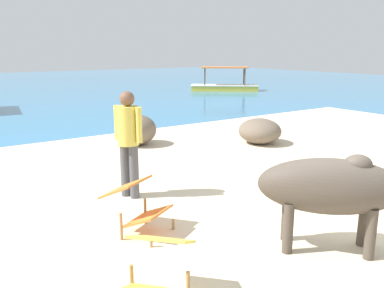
{
  "coord_description": "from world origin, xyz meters",
  "views": [
    {
      "loc": [
        -4.28,
        -2.99,
        2.26
      ],
      "look_at": [
        -0.2,
        3.0,
        0.55
      ],
      "focal_mm": 37.85,
      "sensor_mm": 36.0,
      "label": 1
    }
  ],
  "objects": [
    {
      "name": "sand_beach",
      "position": [
        0.0,
        0.0,
        0.02
      ],
      "size": [
        18.0,
        14.0,
        0.04
      ],
      "primitive_type": "cube",
      "color": "beige",
      "rests_on": "ground"
    },
    {
      "name": "water_surface",
      "position": [
        0.0,
        22.0,
        0.0
      ],
      "size": [
        60.0,
        36.0,
        0.03
      ],
      "primitive_type": "cube",
      "color": "teal",
      "rests_on": "ground"
    },
    {
      "name": "cow",
      "position": [
        -0.62,
        -0.4,
        0.78
      ],
      "size": [
        1.71,
        1.66,
        1.12
      ],
      "rotation": [
        0.0,
        0.0,
        5.52
      ],
      "color": "#4C4238",
      "rests_on": "sand_beach"
    },
    {
      "name": "deck_chair_near",
      "position": [
        -2.75,
        -0.22,
        0.42
      ],
      "size": [
        0.92,
        0.91,
        0.68
      ],
      "rotation": [
        0.0,
        0.0,
        3.9
      ],
      "color": "#A37A4C",
      "rests_on": "sand_beach"
    },
    {
      "name": "deck_chair_far",
      "position": [
        -2.23,
        1.23,
        0.42
      ],
      "size": [
        0.84,
        0.93,
        0.68
      ],
      "rotation": [
        0.0,
        0.0,
        5.22
      ],
      "color": "#A37A4C",
      "rests_on": "sand_beach"
    },
    {
      "name": "person_standing",
      "position": [
        -1.75,
        2.41,
        0.99
      ],
      "size": [
        0.32,
        0.47,
        1.62
      ],
      "rotation": [
        0.0,
        0.0,
        3.56
      ],
      "color": "#4C4C51",
      "rests_on": "sand_beach"
    },
    {
      "name": "shore_rock_large",
      "position": [
        2.43,
        3.96,
        0.34
      ],
      "size": [
        1.33,
        1.37,
        0.6
      ],
      "primitive_type": "ellipsoid",
      "rotation": [
        0.0,
        0.0,
        1.21
      ],
      "color": "#6B5B4C",
      "rests_on": "sand_beach"
    },
    {
      "name": "shore_rock_medium",
      "position": [
        -0.09,
        5.48,
        0.4
      ],
      "size": [
        1.32,
        1.32,
        0.72
      ],
      "primitive_type": "ellipsoid",
      "rotation": [
        0.0,
        0.0,
        0.74
      ],
      "color": "#6B5B4C",
      "rests_on": "sand_beach"
    },
    {
      "name": "boat_yellow",
      "position": [
        9.82,
        14.53,
        0.29
      ],
      "size": [
        3.62,
        3.14,
        1.29
      ],
      "rotation": [
        0.0,
        0.0,
        2.49
      ],
      "color": "gold",
      "rests_on": "water_surface"
    }
  ]
}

